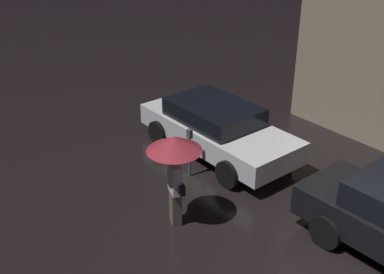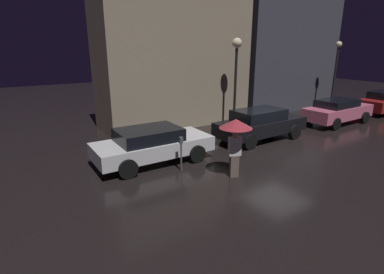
{
  "view_description": "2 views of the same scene",
  "coord_description": "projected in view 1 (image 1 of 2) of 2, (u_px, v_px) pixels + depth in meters",
  "views": [
    {
      "loc": [
        2.93,
        -6.05,
        6.17
      ],
      "look_at": [
        -4.85,
        0.26,
        1.07
      ],
      "focal_mm": 45.0,
      "sensor_mm": 36.0,
      "label": 1
    },
    {
      "loc": [
        -9.89,
        -8.41,
        4.29
      ],
      "look_at": [
        -4.52,
        0.09,
        1.24
      ],
      "focal_mm": 28.0,
      "sensor_mm": 36.0,
      "label": 2
    }
  ],
  "objects": [
    {
      "name": "pedestrian_with_umbrella",
      "position": [
        174.0,
        154.0,
        9.33
      ],
      "size": [
        1.1,
        1.1,
        2.03
      ],
      "rotation": [
        0.0,
        0.0,
        2.77
      ],
      "color": "#66564C",
      "rests_on": "ground"
    },
    {
      "name": "parked_car_white",
      "position": [
        217.0,
        127.0,
        12.49
      ],
      "size": [
        4.49,
        2.06,
        1.36
      ],
      "rotation": [
        0.0,
        0.0,
        -0.0
      ],
      "color": "silver",
      "rests_on": "ground"
    },
    {
      "name": "parking_meter",
      "position": [
        190.0,
        148.0,
        11.38
      ],
      "size": [
        0.12,
        0.1,
        1.26
      ],
      "color": "#4C5154",
      "rests_on": "ground"
    }
  ]
}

